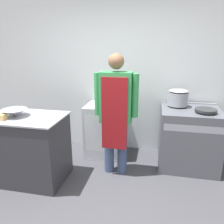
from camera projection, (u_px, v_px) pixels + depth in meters
wall_back at (120, 75)px, 3.76m from camera, size 8.00×0.05×2.70m
prep_counter at (29, 148)px, 3.03m from camera, size 1.04×0.69×0.94m
stove at (188, 138)px, 3.38m from camera, size 0.87×0.75×0.94m
fridge_unit at (105, 130)px, 3.75m from camera, size 0.60×0.57×0.89m
person_cook at (116, 109)px, 3.03m from camera, size 0.61×0.24×1.74m
mixing_bowl at (15, 113)px, 2.88m from camera, size 0.33×0.33×0.10m
plastic_tub at (2, 117)px, 2.75m from camera, size 0.10×0.10×0.07m
stock_pot at (178, 97)px, 3.36m from camera, size 0.30×0.30×0.25m
saute_pan at (206, 110)px, 3.08m from camera, size 0.30×0.30×0.04m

